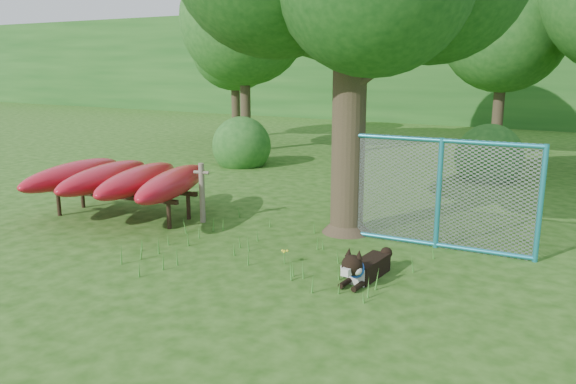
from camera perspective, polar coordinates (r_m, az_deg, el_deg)
The scene contains 12 objects.
ground at distance 8.65m, azimuth -5.12°, elevation -7.88°, with size 80.00×80.00×0.00m, color #1D470E.
wooden_post at distance 11.09m, azimuth -8.73°, elevation 0.07°, with size 0.32×0.13×1.18m.
kayak_rack at distance 11.76m, azimuth -16.61°, elevation 1.32°, with size 3.91×3.48×1.06m.
husky_dog at distance 8.21m, azimuth 7.71°, elevation -7.61°, with size 0.40×1.29×0.58m.
fence_section at distance 9.71m, azimuth 15.05°, elevation -0.16°, with size 3.21×0.21×3.13m.
wildflower_clump at distance 8.79m, azimuth -0.36°, elevation -6.14°, with size 0.11×0.11×0.24m.
bg_tree_a at distance 20.06m, azimuth -4.48°, elevation 16.95°, with size 4.40×4.40×6.70m.
bg_tree_c at distance 19.91m, azimuth 21.17°, elevation 15.10°, with size 4.00×4.00×6.12m.
bg_tree_f at distance 23.91m, azimuth -5.45°, elevation 14.47°, with size 3.60×3.60×5.55m.
shrub_left at distance 17.37m, azimuth -4.71°, elevation 2.73°, with size 1.80×1.80×1.80m, color #1E571C.
shrub_mid at distance 16.15m, azimuth 19.57°, elevation 1.23°, with size 1.80×1.80×1.80m, color #1E571C.
wooded_hillside at distance 34.94m, azimuth 22.38°, elevation 11.88°, with size 80.00×12.00×6.00m, color #1E571C.
Camera 1 is at (4.63, -6.63, 3.07)m, focal length 35.00 mm.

